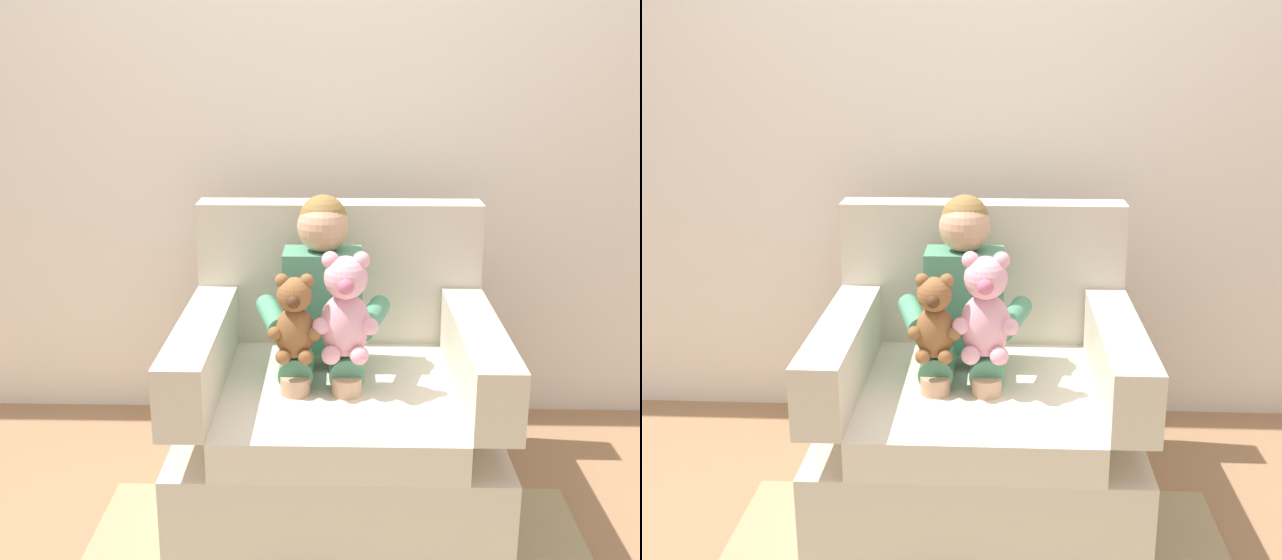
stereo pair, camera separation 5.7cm
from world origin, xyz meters
The scene contains 6 objects.
ground_plane centered at (0.00, 0.00, 0.00)m, with size 8.00×8.00×0.00m, color #936D4C.
back_wall centered at (0.00, 0.75, 1.30)m, with size 6.00×0.10×2.60m, color silver.
armchair centered at (0.00, 0.04, 0.30)m, with size 1.01×0.93×0.94m.
seated_child centered at (-0.05, 0.08, 0.64)m, with size 0.45×0.39×0.82m.
plush_pink centered at (0.02, -0.09, 0.70)m, with size 0.20×0.17×0.34m.
plush_brown centered at (-0.14, -0.10, 0.67)m, with size 0.16×0.13×0.28m.
Camera 1 is at (0.00, -2.42, 1.48)m, focal length 45.12 mm.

